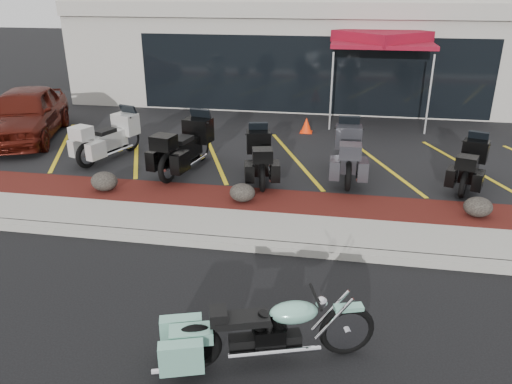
% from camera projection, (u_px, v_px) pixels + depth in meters
% --- Properties ---
extents(ground, '(90.00, 90.00, 0.00)m').
position_uv_depth(ground, '(259.00, 278.00, 8.07)').
color(ground, black).
rests_on(ground, ground).
extents(curb, '(24.00, 0.25, 0.15)m').
position_uv_depth(curb, '(267.00, 247.00, 8.86)').
color(curb, gray).
rests_on(curb, ground).
extents(sidewalk, '(24.00, 1.20, 0.15)m').
position_uv_depth(sidewalk, '(273.00, 229.00, 9.50)').
color(sidewalk, gray).
rests_on(sidewalk, ground).
extents(mulch_bed, '(24.00, 1.20, 0.16)m').
position_uv_depth(mulch_bed, '(281.00, 204.00, 10.58)').
color(mulch_bed, black).
rests_on(mulch_bed, ground).
extents(upper_lot, '(26.00, 9.60, 0.15)m').
position_uv_depth(upper_lot, '(303.00, 134.00, 15.49)').
color(upper_lot, black).
rests_on(upper_lot, ground).
extents(dealership_building, '(18.00, 8.16, 4.00)m').
position_uv_depth(dealership_building, '(318.00, 47.00, 20.44)').
color(dealership_building, '#A8A398').
rests_on(dealership_building, ground).
extents(boulder_left, '(0.60, 0.50, 0.42)m').
position_uv_depth(boulder_left, '(104.00, 181.00, 11.00)').
color(boulder_left, black).
rests_on(boulder_left, mulch_bed).
extents(boulder_mid, '(0.54, 0.45, 0.38)m').
position_uv_depth(boulder_mid, '(242.00, 193.00, 10.45)').
color(boulder_mid, black).
rests_on(boulder_mid, mulch_bed).
extents(boulder_right, '(0.55, 0.46, 0.39)m').
position_uv_depth(boulder_right, '(478.00, 207.00, 9.77)').
color(boulder_right, black).
rests_on(boulder_right, mulch_bed).
extents(hero_cruiser, '(2.76, 1.47, 0.95)m').
position_uv_depth(hero_cruiser, '(347.00, 323.00, 6.23)').
color(hero_cruiser, '#7ABEA6').
rests_on(hero_cruiser, ground).
extents(touring_white, '(1.50, 2.34, 1.27)m').
position_uv_depth(touring_white, '(129.00, 128.00, 13.49)').
color(touring_white, beige).
rests_on(touring_white, upper_lot).
extents(touring_black_front, '(1.34, 2.48, 1.37)m').
position_uv_depth(touring_black_front, '(201.00, 135.00, 12.72)').
color(touring_black_front, black).
rests_on(touring_black_front, upper_lot).
extents(touring_black_mid, '(1.22, 2.16, 1.19)m').
position_uv_depth(touring_black_mid, '(258.00, 146.00, 12.18)').
color(touring_black_mid, black).
rests_on(touring_black_mid, upper_lot).
extents(touring_grey, '(0.90, 2.25, 1.30)m').
position_uv_depth(touring_grey, '(348.00, 141.00, 12.31)').
color(touring_grey, '#2B2B30').
rests_on(touring_grey, upper_lot).
extents(touring_black_rear, '(1.36, 2.08, 1.13)m').
position_uv_depth(touring_black_rear, '(475.00, 155.00, 11.62)').
color(touring_black_rear, black).
rests_on(touring_black_rear, upper_lot).
extents(parked_car, '(3.05, 4.74, 1.50)m').
position_uv_depth(parked_car, '(25.00, 114.00, 14.52)').
color(parked_car, '#46100A').
rests_on(parked_car, upper_lot).
extents(traffic_cone, '(0.44, 0.44, 0.46)m').
position_uv_depth(traffic_cone, '(306.00, 125.00, 15.34)').
color(traffic_cone, '#FE3208').
rests_on(traffic_cone, upper_lot).
extents(popup_canopy, '(3.40, 3.40, 2.89)m').
position_uv_depth(popup_canopy, '(381.00, 39.00, 15.81)').
color(popup_canopy, silver).
rests_on(popup_canopy, upper_lot).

